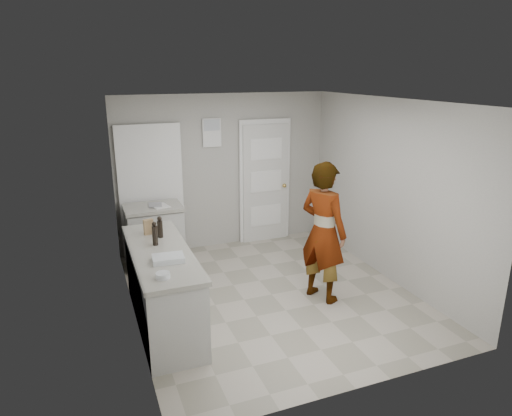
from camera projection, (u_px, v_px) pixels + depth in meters
name	position (u px, v px, depth m)	size (l,w,h in m)	color
ground	(272.00, 294.00, 6.03)	(4.00, 4.00, 0.00)	gray
room_shell	(215.00, 187.00, 7.41)	(4.00, 4.00, 4.00)	#A4A29B
main_counter	(163.00, 290.00, 5.22)	(0.64, 1.96, 0.93)	silver
side_counter	(155.00, 238.00, 6.85)	(0.84, 0.61, 0.93)	silver
person	(323.00, 232.00, 5.70)	(0.66, 0.43, 1.80)	silver
cake_mix_box	(149.00, 227.00, 5.54)	(0.12, 0.05, 0.19)	#896544
spice_jar	(160.00, 227.00, 5.70)	(0.05, 0.05, 0.08)	tan
oil_cruet_a	(160.00, 227.00, 5.43)	(0.07, 0.07, 0.26)	black
oil_cruet_b	(155.00, 234.00, 5.19)	(0.06, 0.06, 0.28)	black
baking_dish	(168.00, 259.00, 4.78)	(0.34, 0.26, 0.06)	silver
egg_bowl	(163.00, 275.00, 4.39)	(0.14, 0.14, 0.05)	silver
papers	(160.00, 206.00, 6.70)	(0.22, 0.29, 0.01)	white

